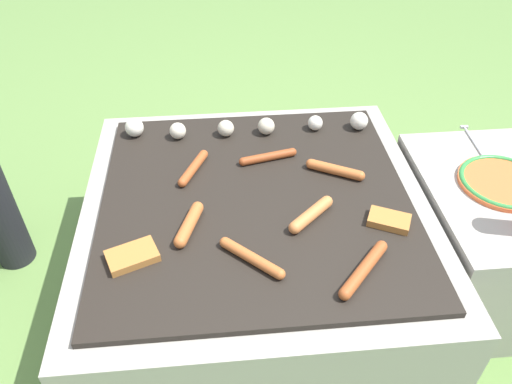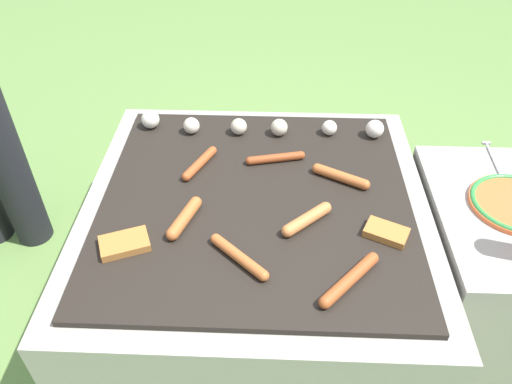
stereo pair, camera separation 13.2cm
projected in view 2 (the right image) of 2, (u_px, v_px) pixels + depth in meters
ground_plane at (256, 291)px, 1.59m from camera, size 14.00×14.00×0.00m
grill at (256, 249)px, 1.46m from camera, size 0.93×0.93×0.40m
side_ledge at (494, 260)px, 1.42m from camera, size 0.41×0.56×0.40m
sausage_mid_right at (341, 176)px, 1.38m from camera, size 0.15×0.10×0.03m
sausage_front_center at (184, 218)px, 1.25m from camera, size 0.07×0.15×0.03m
sausage_mid_left at (276, 158)px, 1.45m from camera, size 0.17×0.06×0.02m
sausage_back_left at (307, 219)px, 1.24m from camera, size 0.13×0.12×0.03m
sausage_front_left at (350, 279)px, 1.10m from camera, size 0.15×0.16×0.03m
sausage_back_center at (200, 163)px, 1.43m from camera, size 0.09×0.15×0.03m
sausage_front_right at (239, 257)px, 1.15m from camera, size 0.14×0.13×0.03m
bread_slice_center at (386, 232)px, 1.22m from camera, size 0.12×0.10×0.02m
bread_slice_right at (125, 244)px, 1.19m from camera, size 0.13×0.11×0.02m
mushroom_row at (257, 126)px, 1.55m from camera, size 0.76×0.08×0.06m
fork_utensil at (494, 160)px, 1.45m from camera, size 0.03×0.21×0.01m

